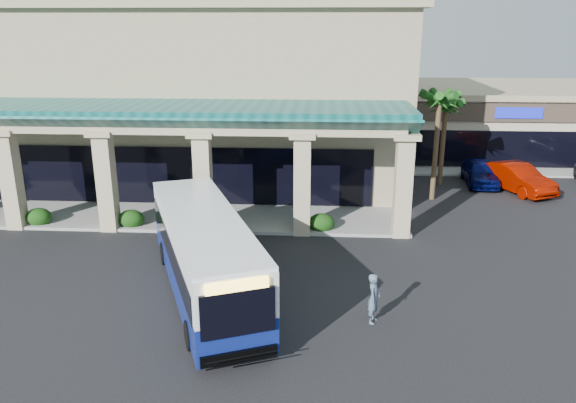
# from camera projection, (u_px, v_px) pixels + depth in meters

# --- Properties ---
(ground) EXTENTS (110.00, 110.00, 0.00)m
(ground) POSITION_uv_depth(u_px,v_px,m) (257.00, 282.00, 21.08)
(ground) COLOR black
(main_building) EXTENTS (30.80, 14.80, 11.35)m
(main_building) POSITION_uv_depth(u_px,v_px,m) (157.00, 84.00, 35.04)
(main_building) COLOR tan
(main_building) RESTS_ON ground
(arcade) EXTENTS (30.00, 6.20, 5.70)m
(arcade) POSITION_uv_depth(u_px,v_px,m) (107.00, 163.00, 27.14)
(arcade) COLOR #0C4C4B
(arcade) RESTS_ON ground
(strip_mall) EXTENTS (22.50, 12.50, 4.90)m
(strip_mall) POSITION_uv_depth(u_px,v_px,m) (530.00, 119.00, 42.16)
(strip_mall) COLOR beige
(strip_mall) RESTS_ON ground
(palm_0) EXTENTS (2.40, 2.40, 6.60)m
(palm_0) POSITION_uv_depth(u_px,v_px,m) (436.00, 140.00, 30.07)
(palm_0) COLOR #154512
(palm_0) RESTS_ON ground
(palm_1) EXTENTS (2.40, 2.40, 5.80)m
(palm_1) POSITION_uv_depth(u_px,v_px,m) (443.00, 137.00, 32.99)
(palm_1) COLOR #154512
(palm_1) RESTS_ON ground
(broadleaf_tree) EXTENTS (2.60, 2.60, 4.81)m
(broadleaf_tree) POSITION_uv_depth(u_px,v_px,m) (398.00, 130.00, 38.01)
(broadleaf_tree) COLOR #12360C
(broadleaf_tree) RESTS_ON ground
(transit_bus) EXTENTS (6.21, 10.72, 2.95)m
(transit_bus) POSITION_uv_depth(u_px,v_px,m) (204.00, 255.00, 19.78)
(transit_bus) COLOR navy
(transit_bus) RESTS_ON ground
(pedestrian) EXTENTS (0.57, 0.70, 1.68)m
(pedestrian) POSITION_uv_depth(u_px,v_px,m) (374.00, 298.00, 18.03)
(pedestrian) COLOR slate
(pedestrian) RESTS_ON ground
(car_silver) EXTENTS (2.03, 4.47, 1.49)m
(car_silver) POSITION_uv_depth(u_px,v_px,m) (480.00, 172.00, 33.70)
(car_silver) COLOR #060C47
(car_silver) RESTS_ON ground
(car_white) EXTENTS (3.60, 5.18, 1.62)m
(car_white) POSITION_uv_depth(u_px,v_px,m) (516.00, 178.00, 32.26)
(car_white) COLOR #8F1000
(car_white) RESTS_ON ground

